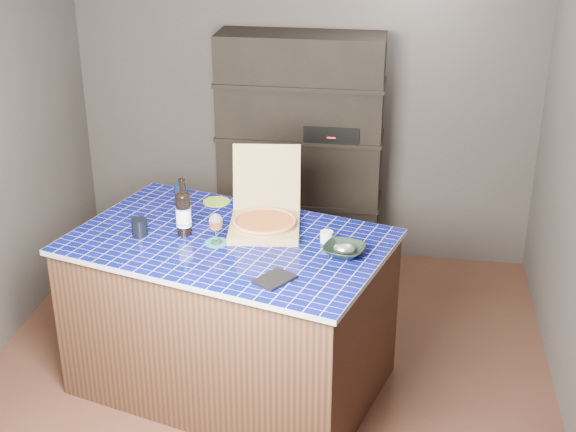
% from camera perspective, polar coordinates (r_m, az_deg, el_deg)
% --- Properties ---
extents(room, '(3.50, 3.50, 3.50)m').
position_cam_1_polar(room, '(4.48, -1.76, 2.15)').
color(room, '#502F22').
rests_on(room, ground).
extents(shelving_unit, '(1.20, 0.41, 1.80)m').
position_cam_1_polar(shelving_unit, '(6.02, 0.91, 4.45)').
color(shelving_unit, black).
rests_on(shelving_unit, floor).
extents(kitchen_island, '(1.99, 1.56, 0.96)m').
position_cam_1_polar(kitchen_island, '(4.75, -4.08, -6.88)').
color(kitchen_island, '#4D321E').
rests_on(kitchen_island, floor).
extents(pizza_box, '(0.45, 0.53, 0.43)m').
position_cam_1_polar(pizza_box, '(4.61, -1.66, -0.26)').
color(pizza_box, tan).
rests_on(pizza_box, kitchen_island).
extents(mead_bottle, '(0.09, 0.09, 0.34)m').
position_cam_1_polar(mead_bottle, '(4.56, -7.45, 0.23)').
color(mead_bottle, black).
rests_on(mead_bottle, kitchen_island).
extents(teal_trivet, '(0.13, 0.13, 0.01)m').
position_cam_1_polar(teal_trivet, '(4.49, -5.11, -1.90)').
color(teal_trivet, '#167566').
rests_on(teal_trivet, kitchen_island).
extents(wine_glass, '(0.08, 0.08, 0.17)m').
position_cam_1_polar(wine_glass, '(4.44, -5.16, -0.50)').
color(wine_glass, white).
rests_on(wine_glass, teal_trivet).
extents(tumbler, '(0.09, 0.09, 0.10)m').
position_cam_1_polar(tumbler, '(4.62, -10.51, -0.80)').
color(tumbler, black).
rests_on(tumbler, kitchen_island).
extents(dvd_case, '(0.23, 0.24, 0.02)m').
position_cam_1_polar(dvd_case, '(4.08, -0.95, -4.52)').
color(dvd_case, black).
rests_on(dvd_case, kitchen_island).
extents(bowl, '(0.27, 0.27, 0.05)m').
position_cam_1_polar(bowl, '(4.34, 4.02, -2.45)').
color(bowl, black).
rests_on(bowl, kitchen_island).
extents(foil_contents, '(0.12, 0.10, 0.06)m').
position_cam_1_polar(foil_contents, '(4.33, 4.02, -2.30)').
color(foil_contents, silver).
rests_on(foil_contents, bowl).
extents(white_jar, '(0.07, 0.07, 0.06)m').
position_cam_1_polar(white_jar, '(4.48, 2.76, -1.47)').
color(white_jar, white).
rests_on(white_jar, kitchen_island).
extents(navy_cup, '(0.07, 0.07, 0.12)m').
position_cam_1_polar(navy_cup, '(5.04, -7.66, 1.67)').
color(navy_cup, black).
rests_on(navy_cup, kitchen_island).
extents(green_trivet, '(0.17, 0.17, 0.01)m').
position_cam_1_polar(green_trivet, '(5.03, -5.10, 1.02)').
color(green_trivet, '#8CB326').
rests_on(green_trivet, kitchen_island).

